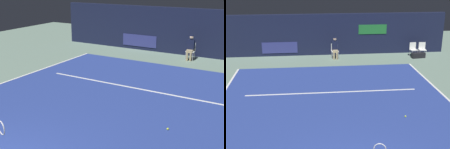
% 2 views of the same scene
% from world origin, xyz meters
% --- Properties ---
extents(ground_plane, '(30.65, 30.65, 0.00)m').
position_xyz_m(ground_plane, '(0.00, 4.99, 0.00)').
color(ground_plane, slate).
extents(court_surface, '(9.83, 11.97, 0.01)m').
position_xyz_m(court_surface, '(0.00, 4.99, 0.01)').
color(court_surface, navy).
rests_on(court_surface, ground).
extents(line_sideline_right, '(0.10, 11.97, 0.01)m').
position_xyz_m(line_sideline_right, '(-4.86, 4.99, 0.01)').
color(line_sideline_right, white).
rests_on(line_sideline_right, court_surface).
extents(line_service, '(7.66, 0.10, 0.01)m').
position_xyz_m(line_service, '(0.00, 7.08, 0.01)').
color(line_service, white).
rests_on(line_service, court_surface).
extents(back_wall, '(15.71, 0.33, 2.60)m').
position_xyz_m(back_wall, '(-0.00, 13.62, 1.30)').
color(back_wall, '#141933').
rests_on(back_wall, ground).
extents(line_judge_on_chair, '(0.45, 0.54, 1.32)m').
position_xyz_m(line_judge_on_chair, '(0.65, 12.58, 0.69)').
color(line_judge_on_chair, white).
rests_on(line_judge_on_chair, ground).
extents(tennis_ball, '(0.07, 0.07, 0.07)m').
position_xyz_m(tennis_ball, '(2.54, 4.36, 0.05)').
color(tennis_ball, '#CCE033').
rests_on(tennis_ball, court_surface).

